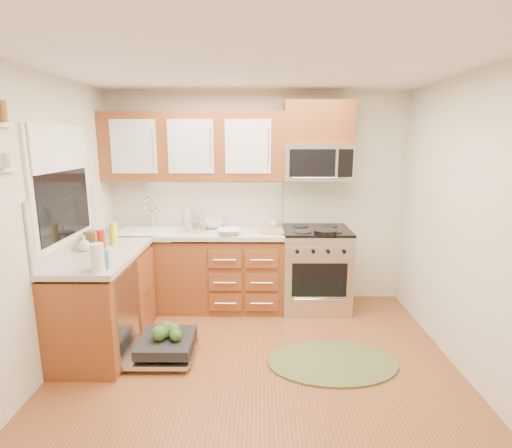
{
  "coord_description": "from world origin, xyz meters",
  "views": [
    {
      "loc": [
        0.02,
        -3.02,
        1.95
      ],
      "look_at": [
        -0.01,
        0.85,
        1.13
      ],
      "focal_mm": 28.0,
      "sensor_mm": 36.0,
      "label": 1
    }
  ],
  "objects_px": {
    "cutting_board": "(273,232)",
    "paper_towel_roll": "(98,258)",
    "range": "(315,269)",
    "upper_cabinets": "(193,146)",
    "microwave": "(317,162)",
    "sink": "(149,242)",
    "bowl_b": "(212,224)",
    "skillet": "(326,232)",
    "bowl_a": "(229,232)",
    "stock_pot": "(197,226)",
    "rug": "(332,363)",
    "dishwasher": "(162,347)",
    "cup": "(274,223)"
  },
  "relations": [
    {
      "from": "cutting_board",
      "to": "paper_towel_roll",
      "type": "height_order",
      "value": "paper_towel_roll"
    },
    {
      "from": "range",
      "to": "upper_cabinets",
      "type": "bearing_deg",
      "value": 174.11
    },
    {
      "from": "upper_cabinets",
      "to": "microwave",
      "type": "xyz_separation_m",
      "value": [
        1.41,
        -0.02,
        -0.18
      ]
    },
    {
      "from": "sink",
      "to": "bowl_b",
      "type": "height_order",
      "value": "bowl_b"
    },
    {
      "from": "paper_towel_roll",
      "to": "skillet",
      "type": "bearing_deg",
      "value": 31.08
    },
    {
      "from": "cutting_board",
      "to": "bowl_a",
      "type": "height_order",
      "value": "bowl_a"
    },
    {
      "from": "stock_pot",
      "to": "bowl_a",
      "type": "height_order",
      "value": "stock_pot"
    },
    {
      "from": "upper_cabinets",
      "to": "microwave",
      "type": "bearing_deg",
      "value": -1.02
    },
    {
      "from": "upper_cabinets",
      "to": "bowl_b",
      "type": "height_order",
      "value": "upper_cabinets"
    },
    {
      "from": "bowl_b",
      "to": "rug",
      "type": "bearing_deg",
      "value": -49.13
    },
    {
      "from": "microwave",
      "to": "bowl_b",
      "type": "bearing_deg",
      "value": 177.66
    },
    {
      "from": "range",
      "to": "sink",
      "type": "distance_m",
      "value": 1.96
    },
    {
      "from": "rug",
      "to": "stock_pot",
      "type": "bearing_deg",
      "value": 138.32
    },
    {
      "from": "rug",
      "to": "bowl_b",
      "type": "bearing_deg",
      "value": 130.87
    },
    {
      "from": "rug",
      "to": "microwave",
      "type": "bearing_deg",
      "value": 89.74
    },
    {
      "from": "microwave",
      "to": "sink",
      "type": "distance_m",
      "value": 2.13
    },
    {
      "from": "stock_pot",
      "to": "cutting_board",
      "type": "distance_m",
      "value": 0.87
    },
    {
      "from": "bowl_a",
      "to": "paper_towel_roll",
      "type": "bearing_deg",
      "value": -126.52
    },
    {
      "from": "microwave",
      "to": "skillet",
      "type": "xyz_separation_m",
      "value": [
        0.06,
        -0.37,
        -0.73
      ]
    },
    {
      "from": "range",
      "to": "microwave",
      "type": "height_order",
      "value": "microwave"
    },
    {
      "from": "range",
      "to": "dishwasher",
      "type": "xyz_separation_m",
      "value": [
        -1.54,
        -1.13,
        -0.38
      ]
    },
    {
      "from": "range",
      "to": "cutting_board",
      "type": "height_order",
      "value": "range"
    },
    {
      "from": "cup",
      "to": "bowl_a",
      "type": "bearing_deg",
      "value": -142.05
    },
    {
      "from": "range",
      "to": "rug",
      "type": "bearing_deg",
      "value": -90.28
    },
    {
      "from": "cutting_board",
      "to": "bowl_a",
      "type": "relative_size",
      "value": 1.14
    },
    {
      "from": "paper_towel_roll",
      "to": "bowl_a",
      "type": "height_order",
      "value": "paper_towel_roll"
    },
    {
      "from": "range",
      "to": "paper_towel_roll",
      "type": "height_order",
      "value": "paper_towel_roll"
    },
    {
      "from": "microwave",
      "to": "skillet",
      "type": "distance_m",
      "value": 0.82
    },
    {
      "from": "bowl_a",
      "to": "cup",
      "type": "xyz_separation_m",
      "value": [
        0.51,
        0.4,
        0.01
      ]
    },
    {
      "from": "paper_towel_roll",
      "to": "microwave",
      "type": "bearing_deg",
      "value": 39.13
    },
    {
      "from": "skillet",
      "to": "paper_towel_roll",
      "type": "bearing_deg",
      "value": -148.92
    },
    {
      "from": "cup",
      "to": "cutting_board",
      "type": "bearing_deg",
      "value": -93.67
    },
    {
      "from": "range",
      "to": "cup",
      "type": "distance_m",
      "value": 0.72
    },
    {
      "from": "range",
      "to": "bowl_b",
      "type": "xyz_separation_m",
      "value": [
        -1.22,
        0.17,
        0.5
      ]
    },
    {
      "from": "sink",
      "to": "cup",
      "type": "relative_size",
      "value": 5.78
    },
    {
      "from": "dishwasher",
      "to": "stock_pot",
      "type": "bearing_deg",
      "value": 81.3
    },
    {
      "from": "cutting_board",
      "to": "bowl_b",
      "type": "distance_m",
      "value": 0.77
    },
    {
      "from": "microwave",
      "to": "sink",
      "type": "relative_size",
      "value": 1.23
    },
    {
      "from": "cup",
      "to": "rug",
      "type": "bearing_deg",
      "value": -71.93
    },
    {
      "from": "bowl_a",
      "to": "bowl_b",
      "type": "height_order",
      "value": "bowl_b"
    },
    {
      "from": "cutting_board",
      "to": "cup",
      "type": "distance_m",
      "value": 0.31
    },
    {
      "from": "stock_pot",
      "to": "sink",
      "type": "bearing_deg",
      "value": 178.91
    },
    {
      "from": "microwave",
      "to": "cup",
      "type": "relative_size",
      "value": 7.09
    },
    {
      "from": "rug",
      "to": "range",
      "type": "bearing_deg",
      "value": 89.72
    },
    {
      "from": "dishwasher",
      "to": "skillet",
      "type": "distance_m",
      "value": 2.02
    },
    {
      "from": "skillet",
      "to": "paper_towel_roll",
      "type": "distance_m",
      "value": 2.33
    },
    {
      "from": "cup",
      "to": "bowl_b",
      "type": "bearing_deg",
      "value": -176.35
    },
    {
      "from": "dishwasher",
      "to": "cutting_board",
      "type": "relative_size",
      "value": 2.36
    },
    {
      "from": "range",
      "to": "paper_towel_roll",
      "type": "bearing_deg",
      "value": -143.08
    },
    {
      "from": "skillet",
      "to": "bowl_b",
      "type": "bearing_deg",
      "value": 161.87
    }
  ]
}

